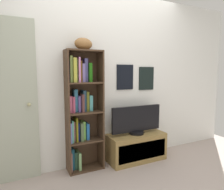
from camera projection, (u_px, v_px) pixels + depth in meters
The scene contains 5 objects.
back_wall at pixel (106, 79), 2.89m from camera, with size 4.80×0.08×2.47m.
bookshelf at pixel (81, 109), 2.65m from camera, with size 0.48×0.24×1.62m.
football at pixel (83, 44), 2.54m from camera, with size 0.26×0.15×0.15m, color brown.
tv_stand at pixel (136, 147), 2.99m from camera, with size 0.88×0.37×0.41m.
television at pixel (137, 120), 2.94m from camera, with size 0.81×0.22×0.42m.
Camera 1 is at (-1.17, -1.52, 1.33)m, focal length 31.67 mm.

